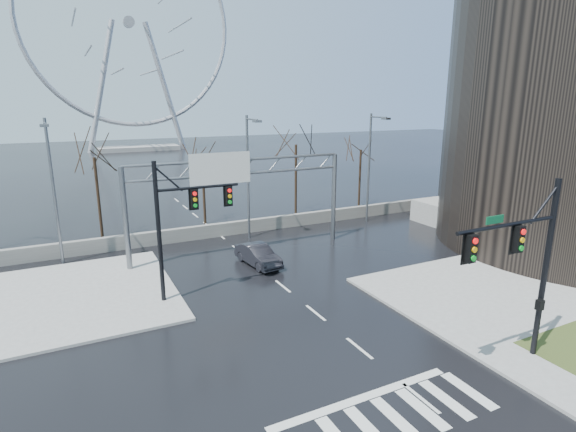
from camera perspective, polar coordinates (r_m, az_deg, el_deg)
ground at (r=21.73m, az=9.04°, el=-16.25°), size 260.00×260.00×0.00m
sidewalk_right_ext at (r=29.31m, az=22.99°, el=-8.76°), size 12.00×10.00×0.15m
sidewalk_far at (r=29.15m, az=-24.50°, el=-9.05°), size 10.00×12.00×0.15m
tower_podium at (r=47.41m, az=32.68°, el=-0.18°), size 22.00×18.00×2.00m
barrier_wall at (r=38.24m, az=-8.58°, el=-1.72°), size 52.00×0.50×1.10m
signal_mast_near at (r=20.64m, az=28.09°, el=-4.67°), size 5.52×0.41×8.00m
signal_mast_far at (r=25.34m, az=-13.67°, el=-0.17°), size 4.72×0.41×8.00m
sign_gantry at (r=32.42m, az=-6.70°, el=3.87°), size 16.36×0.40×7.60m
streetlight_left at (r=33.59m, az=-27.74°, el=3.91°), size 0.50×2.55×10.00m
streetlight_mid at (r=36.09m, az=-4.94°, el=6.11°), size 0.50×2.55×10.00m
streetlight_right at (r=42.00m, az=10.55°, el=7.06°), size 0.50×2.55×10.00m
tree_left at (r=38.92m, az=-23.29°, el=5.73°), size 3.75×3.75×7.50m
tree_center at (r=41.50m, az=-10.78°, el=5.97°), size 3.25×3.25×6.50m
tree_right at (r=43.78m, az=1.02°, el=8.02°), size 3.90×3.90×7.80m
tree_far_right at (r=48.49m, az=9.21°, el=7.49°), size 3.40×3.40×6.80m
ferris_wheel at (r=112.25m, az=-19.49°, el=21.25°), size 45.00×6.00×50.91m
car at (r=31.19m, az=-3.81°, el=-4.98°), size 2.04×4.47×1.42m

